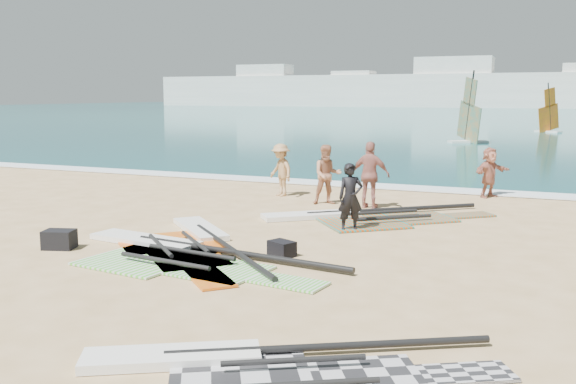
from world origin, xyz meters
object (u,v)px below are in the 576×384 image
at_px(rig_orange, 362,217).
at_px(rig_red, 193,242).
at_px(rig_green, 175,253).
at_px(gear_bag_far, 282,249).
at_px(rig_grey, 257,369).
at_px(beachgoer_right, 489,172).
at_px(gear_bag_near, 59,239).
at_px(beachgoer_left, 327,175).
at_px(person_wetsuit, 350,197).
at_px(beachgoer_mid, 281,170).
at_px(beachgoer_back, 370,175).

bearing_deg(rig_orange, rig_red, -160.82).
bearing_deg(rig_green, gear_bag_far, 30.42).
bearing_deg(rig_orange, rig_green, -153.81).
relative_size(rig_grey, rig_green, 0.79).
relative_size(rig_orange, beachgoer_right, 3.60).
relative_size(rig_green, rig_orange, 1.11).
xyz_separation_m(rig_green, gear_bag_near, (-2.56, -0.42, 0.15)).
height_order(rig_orange, rig_red, rig_orange).
distance_m(rig_green, beachgoer_left, 7.08).
height_order(gear_bag_far, person_wetsuit, person_wetsuit).
xyz_separation_m(rig_orange, gear_bag_near, (-4.92, -5.64, 0.15)).
relative_size(rig_grey, rig_red, 0.97).
height_order(beachgoer_mid, beachgoer_back, beachgoer_back).
relative_size(rig_red, person_wetsuit, 3.18).
bearing_deg(rig_green, rig_red, 108.64).
xyz_separation_m(rig_green, rig_orange, (2.36, 5.22, -0.00)).
distance_m(rig_orange, beachgoer_left, 2.54).
bearing_deg(gear_bag_far, person_wetsuit, 79.08).
distance_m(rig_orange, beachgoer_back, 1.86).
relative_size(person_wetsuit, beachgoer_right, 1.03).
distance_m(rig_orange, gear_bag_near, 7.49).
bearing_deg(rig_red, beachgoer_right, 103.90).
relative_size(gear_bag_far, beachgoer_left, 0.29).
xyz_separation_m(rig_red, beachgoer_left, (0.94, 5.98, 0.83)).
bearing_deg(beachgoer_right, beachgoer_left, 160.90).
xyz_separation_m(rig_orange, beachgoer_left, (-1.62, 1.78, 0.83)).
bearing_deg(rig_green, beachgoer_left, 91.61).
height_order(rig_red, beachgoer_right, beachgoer_right).
xyz_separation_m(rig_green, beachgoer_left, (0.74, 7.00, 0.82)).
xyz_separation_m(gear_bag_far, beachgoer_left, (-1.25, 6.16, 0.72)).
height_order(rig_grey, rig_red, rig_red).
relative_size(gear_bag_far, beachgoer_mid, 0.31).
xyz_separation_m(rig_orange, beachgoer_back, (-0.26, 1.61, 0.90)).
bearing_deg(beachgoer_back, rig_green, 73.29).
height_order(rig_green, rig_red, rig_green).
bearing_deg(rig_green, beachgoer_mid, 105.83).
distance_m(rig_green, person_wetsuit, 4.48).
height_order(rig_grey, rig_green, rig_green).
distance_m(rig_orange, rig_red, 4.92).
distance_m(gear_bag_near, gear_bag_far, 4.72).
bearing_deg(beachgoer_right, person_wetsuit, -166.60).
bearing_deg(beachgoer_right, rig_grey, -150.31).
distance_m(rig_red, beachgoer_mid, 6.95).
height_order(rig_grey, gear_bag_near, gear_bag_near).
height_order(gear_bag_far, beachgoer_mid, beachgoer_mid).
distance_m(rig_green, gear_bag_far, 2.16).
bearing_deg(rig_red, rig_orange, 102.10).
bearing_deg(beachgoer_back, rig_grey, 99.60).
distance_m(rig_red, beachgoer_right, 10.56).
distance_m(person_wetsuit, beachgoer_mid, 5.59).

